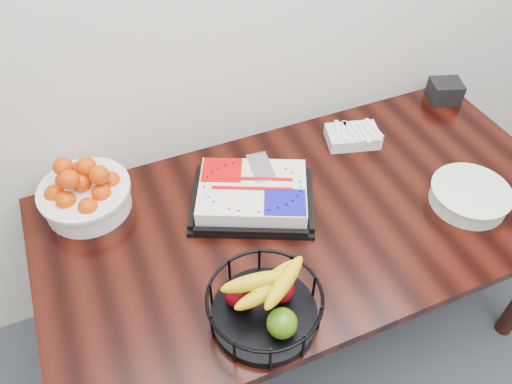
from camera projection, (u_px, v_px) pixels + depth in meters
name	position (u px, v px, depth m)	size (l,w,h in m)	color
table	(310.00, 229.00, 1.73)	(1.80, 0.90, 0.75)	black
cake_tray	(252.00, 195.00, 1.67)	(0.51, 0.46, 0.09)	black
tangerine_bowl	(84.00, 190.00, 1.63)	(0.30, 0.30, 0.19)	white
fruit_basket	(264.00, 304.00, 1.35)	(0.32, 0.32, 0.17)	black
plate_stack	(469.00, 196.00, 1.68)	(0.26, 0.26, 0.06)	white
fork_bag	(353.00, 136.00, 1.90)	(0.22, 0.17, 0.06)	silver
napkin_box	(445.00, 91.00, 2.08)	(0.12, 0.11, 0.09)	black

